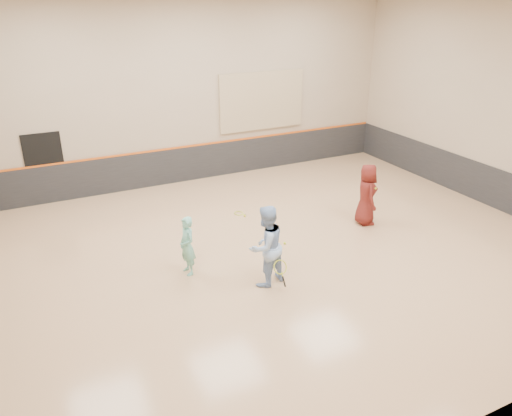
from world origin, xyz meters
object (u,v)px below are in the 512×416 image
instructor (266,246)px  spare_racket (239,212)px  young_man (367,194)px  girl (187,246)px

instructor → spare_racket: 3.97m
young_man → spare_racket: bearing=71.2°
young_man → instructor: bearing=129.4°
girl → instructor: instructor is taller
girl → instructor: bearing=44.4°
instructor → spare_racket: (1.04, 3.73, -0.89)m
young_man → spare_racket: size_ratio=2.86×
girl → instructor: 1.85m
instructor → young_man: instructor is taller
spare_racket → girl: bearing=-133.8°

